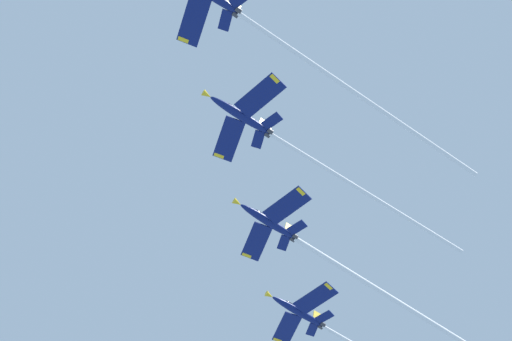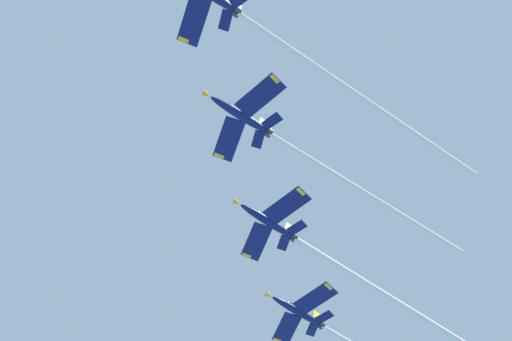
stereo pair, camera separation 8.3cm
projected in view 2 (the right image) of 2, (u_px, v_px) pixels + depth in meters
jet_lead at (269, 34)px, 129.03m from camera, size 22.77×59.18×13.48m
jet_second at (282, 141)px, 139.56m from camera, size 22.12×52.67×11.22m
jet_third at (334, 263)px, 151.27m from camera, size 23.51×58.83×13.72m
jet_fourth at (330, 330)px, 163.00m from camera, size 21.57×50.12×10.95m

